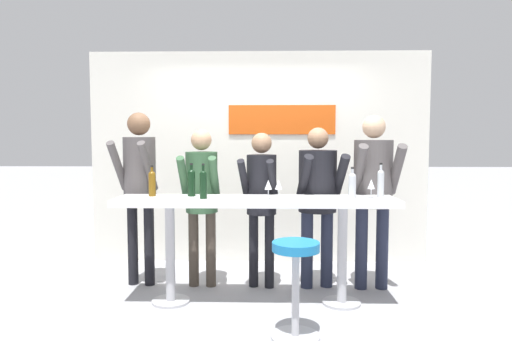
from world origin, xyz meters
TOP-DOWN VIEW (x-y plane):
  - ground_plane at (0.00, 0.00)m, footprint 40.00×40.00m
  - back_wall at (0.00, 1.52)m, footprint 4.21×0.12m
  - tasting_table at (0.00, 0.00)m, footprint 2.61×0.52m
  - bar_stool at (0.33, -0.74)m, footprint 0.39×0.39m
  - person_far_left at (-1.24, 0.51)m, footprint 0.44×0.58m
  - person_left at (-0.58, 0.48)m, footprint 0.40×0.51m
  - person_center_left at (0.05, 0.46)m, footprint 0.43×0.54m
  - person_center at (0.63, 0.48)m, footprint 0.53×0.62m
  - person_center_right at (1.19, 0.44)m, footprint 0.48×0.58m
  - wine_bottle_0 at (-0.62, 0.11)m, footprint 0.07×0.07m
  - wine_bottle_1 at (0.88, -0.06)m, footprint 0.07×0.07m
  - wine_bottle_2 at (-1.00, 0.10)m, footprint 0.07×0.07m
  - wine_bottle_3 at (1.17, 0.06)m, footprint 0.06×0.06m
  - wine_bottle_4 at (-0.48, -0.06)m, footprint 0.07×0.07m
  - wine_glass_0 at (0.21, -0.06)m, footprint 0.07×0.07m
  - wine_glass_1 at (0.12, -0.07)m, footprint 0.07×0.07m
  - wine_glass_2 at (1.07, 0.01)m, footprint 0.07×0.07m

SIDE VIEW (x-z plane):
  - ground_plane at x=0.00m, z-range 0.00..0.00m
  - bar_stool at x=0.33m, z-range 0.12..0.89m
  - tasting_table at x=0.00m, z-range 0.34..1.35m
  - person_center_left at x=0.05m, z-range 0.20..1.82m
  - person_center at x=0.63m, z-range 0.19..1.86m
  - person_left at x=-0.58m, z-range 0.20..1.85m
  - person_center_right at x=1.19m, z-range 0.21..2.00m
  - wine_glass_0 at x=0.21m, z-range 1.04..1.22m
  - wine_glass_1 at x=0.12m, z-range 1.04..1.22m
  - wine_glass_2 at x=1.07m, z-range 1.04..1.22m
  - wine_bottle_1 at x=0.88m, z-range 0.99..1.29m
  - wine_bottle_2 at x=-1.00m, z-range 0.99..1.29m
  - person_far_left at x=-1.24m, z-range 0.24..2.06m
  - wine_bottle_0 at x=-0.62m, z-range 0.99..1.31m
  - wine_bottle_3 at x=1.17m, z-range 0.99..1.31m
  - wine_bottle_4 at x=-0.48m, z-range 0.99..1.31m
  - back_wall at x=0.00m, z-range 0.00..2.63m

